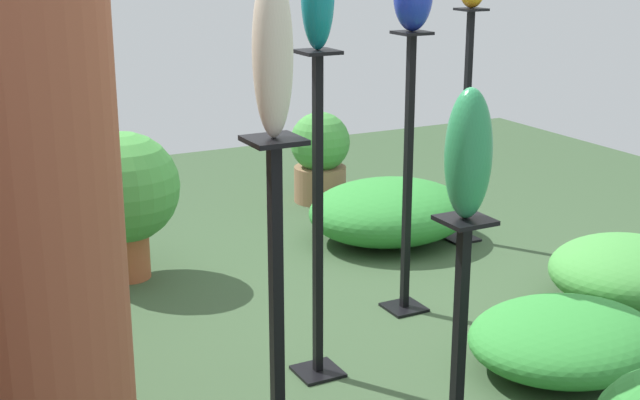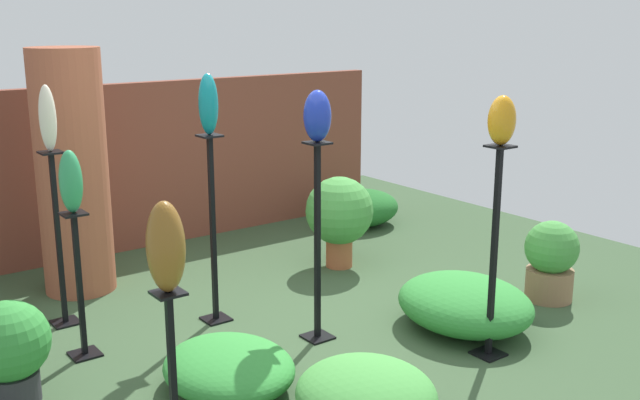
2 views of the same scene
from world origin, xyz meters
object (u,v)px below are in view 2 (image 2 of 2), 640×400
at_px(art_vase_ivory, 48,118).
at_px(potted_plant_mid_right, 339,213).
at_px(pedestal_cobalt, 317,250).
at_px(pedestal_teal, 213,237).
at_px(pedestal_jade, 80,292).
at_px(potted_plant_back_center, 9,347).
at_px(art_vase_teal, 208,104).
at_px(pedestal_bronze, 173,379).
at_px(pedestal_ivory, 59,246).
at_px(pedestal_amber, 494,261).
at_px(art_vase_amber, 502,120).
at_px(potted_plant_front_right, 551,259).
at_px(art_vase_cobalt, 317,116).
at_px(brick_pillar, 72,173).
at_px(art_vase_bronze, 166,247).
at_px(art_vase_jade, 71,182).

height_order(art_vase_ivory, potted_plant_mid_right, art_vase_ivory).
relative_size(pedestal_cobalt, pedestal_teal, 1.00).
distance_m(pedestal_cobalt, pedestal_jade, 1.68).
bearing_deg(potted_plant_back_center, art_vase_teal, 13.18).
bearing_deg(pedestal_cobalt, potted_plant_mid_right, 46.20).
distance_m(pedestal_bronze, potted_plant_mid_right, 3.23).
relative_size(pedestal_bronze, art_vase_ivory, 1.89).
distance_m(pedestal_jade, art_vase_teal, 1.61).
distance_m(pedestal_ivory, pedestal_teal, 1.16).
bearing_deg(pedestal_amber, art_vase_ivory, 133.32).
xyz_separation_m(pedestal_ivory, art_vase_ivory, (0.00, 0.00, 0.97)).
xyz_separation_m(pedestal_bronze, art_vase_amber, (2.29, -0.25, 1.25)).
relative_size(pedestal_amber, pedestal_teal, 1.02).
height_order(pedestal_teal, pedestal_jade, pedestal_teal).
bearing_deg(potted_plant_front_right, art_vase_cobalt, 165.05).
bearing_deg(art_vase_ivory, pedestal_bronze, -92.29).
height_order(art_vase_cobalt, potted_plant_mid_right, art_vase_cobalt).
distance_m(brick_pillar, art_vase_bronze, 2.79).
distance_m(art_vase_teal, potted_plant_front_right, 3.08).
relative_size(pedestal_cobalt, art_vase_jade, 3.45).
distance_m(art_vase_teal, art_vase_jade, 1.14).
height_order(brick_pillar, art_vase_jade, brick_pillar).
distance_m(art_vase_bronze, potted_plant_front_right, 3.61).
height_order(brick_pillar, pedestal_ivory, brick_pillar).
bearing_deg(brick_pillar, pedestal_jade, -108.61).
bearing_deg(pedestal_bronze, pedestal_amber, -6.30).
bearing_deg(art_vase_amber, potted_plant_mid_right, 81.04).
distance_m(pedestal_bronze, art_vase_ivory, 2.40).
bearing_deg(art_vase_jade, pedestal_cobalt, -26.70).
relative_size(art_vase_amber, potted_plant_back_center, 0.50).
bearing_deg(potted_plant_back_center, pedestal_bronze, -61.66).
xyz_separation_m(art_vase_teal, art_vase_jade, (-1.05, 0.00, -0.44)).
xyz_separation_m(art_vase_cobalt, art_vase_teal, (-0.44, 0.75, 0.04)).
relative_size(pedestal_bronze, pedestal_jade, 0.89).
bearing_deg(art_vase_amber, art_vase_ivory, 133.32).
distance_m(pedestal_amber, art_vase_teal, 2.32).
bearing_deg(pedestal_teal, art_vase_cobalt, -59.53).
xyz_separation_m(art_vase_bronze, potted_plant_back_center, (-0.57, 1.06, -0.80)).
height_order(art_vase_ivory, art_vase_jade, art_vase_ivory).
height_order(art_vase_teal, potted_plant_back_center, art_vase_teal).
distance_m(brick_pillar, art_vase_cobalt, 2.38).
distance_m(pedestal_amber, pedestal_jade, 2.85).
relative_size(pedestal_jade, art_vase_jade, 2.43).
xyz_separation_m(pedestal_amber, pedestal_cobalt, (-0.80, 0.95, -0.01)).
xyz_separation_m(pedestal_ivory, potted_plant_front_right, (3.43, -1.93, -0.27)).
relative_size(pedestal_teal, art_vase_ivory, 3.01).
relative_size(pedestal_teal, art_vase_cobalt, 4.07).
bearing_deg(art_vase_teal, pedestal_bronze, -126.12).
bearing_deg(pedestal_cobalt, pedestal_bronze, -154.99).
relative_size(pedestal_ivory, pedestal_teal, 0.92).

